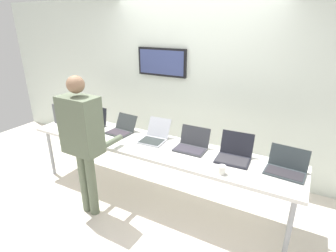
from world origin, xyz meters
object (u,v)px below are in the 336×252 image
Objects in this scene: person at (83,135)px; laptop_station_5 at (286,167)px; laptop_station_0 at (93,122)px; laptop_station_3 at (192,144)px; workbench at (153,148)px; laptop_station_4 at (234,154)px; equipment_box at (72,112)px; laptop_station_1 at (122,129)px; laptop_station_2 at (155,136)px; coffee_mug at (222,170)px.

laptop_station_5 is at bearing 19.19° from person.
laptop_station_3 is at bearing 0.09° from laptop_station_0.
laptop_station_0 is (-1.11, 0.12, 0.11)m from workbench.
laptop_station_4 is at bearing -0.40° from laptop_station_3.
laptop_station_4 is (2.51, -0.01, -0.09)m from equipment_box.
laptop_station_0 reaches higher than laptop_station_5.
laptop_station_3 is 0.98× the size of laptop_station_4.
laptop_station_1 is (0.52, 0.01, -0.01)m from laptop_station_0.
laptop_station_2 reaches higher than coffee_mug.
workbench is at bearing 49.51° from person.
laptop_station_5 is (2.64, -0.03, -0.01)m from laptop_station_0.
laptop_station_0 is at bearing -179.21° from laptop_station_1.
laptop_station_0 is at bearing -179.91° from laptop_station_3.
laptop_station_0 is at bearing 179.97° from laptop_station_4.
person is (-1.00, -0.75, 0.20)m from laptop_station_3.
workbench is at bearing 165.45° from coffee_mug.
equipment_box reaches higher than laptop_station_1.
laptop_station_3 is (1.06, -0.00, 0.00)m from laptop_station_1.
workbench is at bearing -4.79° from equipment_box.
workbench is 9.68× the size of laptop_station_1.
person is 1.55m from coffee_mug.
laptop_station_2 is 1.02× the size of laptop_station_5.
equipment_box is (-1.52, 0.13, 0.19)m from workbench.
laptop_station_5 is at bearing -0.95° from laptop_station_1.
laptop_station_0 is 0.52m from laptop_station_1.
workbench is 1.53m from laptop_station_5.
coffee_mug is (0.49, -0.37, -0.01)m from laptop_station_3.
workbench is at bearing -12.33° from laptop_station_1.
equipment_box reaches higher than laptop_station_0.
laptop_station_0 is 1.58m from laptop_station_3.
person is (0.06, -0.75, 0.20)m from laptop_station_1.
workbench is 1.00m from laptop_station_4.
equipment_box is 0.24× the size of person.
person is at bearing -166.04° from coffee_mug.
equipment_box is 4.50× the size of coffee_mug.
laptop_station_5 is 4.51× the size of coffee_mug.
laptop_station_1 is at bearing -179.82° from laptop_station_2.
laptop_station_4 is at bearing 177.21° from laptop_station_5.
laptop_station_4 is (0.98, 0.12, 0.11)m from workbench.
laptop_station_1 is (0.93, 0.00, -0.10)m from equipment_box.
laptop_station_4 is 4.25× the size of coffee_mug.
laptop_station_4 is (1.57, -0.01, 0.01)m from laptop_station_1.
laptop_station_3 is 0.62m from coffee_mug.
person reaches higher than laptop_station_4.
person reaches higher than laptop_station_1.
person is at bearing -143.29° from laptop_station_3.
laptop_station_4 is (0.51, -0.00, 0.00)m from laptop_station_3.
coffee_mug is (2.08, -0.37, -0.02)m from laptop_station_0.
laptop_station_2 is 1.04m from laptop_station_4.
workbench is at bearing -176.48° from laptop_station_5.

